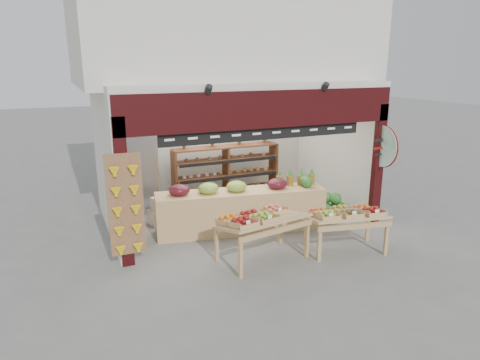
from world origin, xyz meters
name	(u,v)px	position (x,y,z in m)	size (l,w,h in m)	color
ground	(244,223)	(0.00, 0.00, 0.00)	(60.00, 60.00, 0.00)	slate
shop_structure	(217,44)	(0.00, 1.61, 3.92)	(6.36, 5.12, 5.40)	silver
banana_board	(126,207)	(-2.73, -1.17, 1.12)	(0.60, 0.15, 1.80)	#946543
gift_sign	(382,146)	(2.75, -1.15, 1.75)	(0.04, 0.93, 0.92)	#B4E2CB
back_shelving	(226,162)	(0.20, 1.60, 1.05)	(2.77, 0.45, 1.73)	brown
refrigerator	(140,171)	(-1.94, 1.81, 1.00)	(0.78, 0.78, 2.00)	#BABBC1
cardboard_stack	(168,212)	(-1.54, 0.80, 0.23)	(1.01, 0.80, 0.62)	beige
mid_counter	(241,209)	(-0.26, -0.37, 0.49)	(3.64, 1.31, 1.11)	tan
display_table_left	(257,220)	(-0.56, -1.80, 0.79)	(1.73, 1.16, 1.02)	tan
display_table_right	(346,215)	(1.17, -2.10, 0.73)	(1.57, 1.08, 0.94)	tan
watermelon_pile	(334,208)	(2.14, -0.40, 0.20)	(0.78, 0.73, 0.55)	#1C4A18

